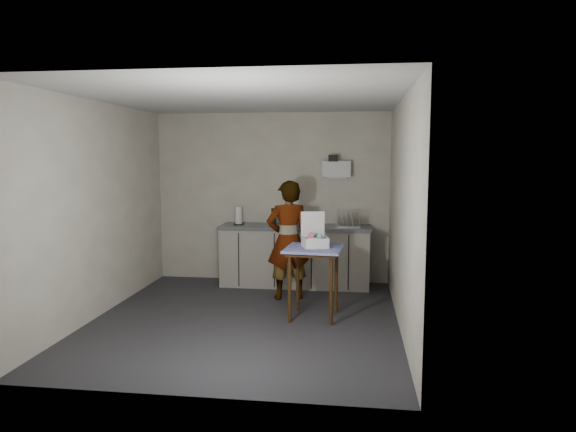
# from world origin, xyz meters

# --- Properties ---
(ground) EXTENTS (4.00, 4.00, 0.00)m
(ground) POSITION_xyz_m (0.00, 0.00, 0.00)
(ground) COLOR #26262A
(ground) RESTS_ON ground
(wall_back) EXTENTS (3.60, 0.02, 2.60)m
(wall_back) POSITION_xyz_m (0.00, 1.99, 1.30)
(wall_back) COLOR #B9B4A1
(wall_back) RESTS_ON ground
(wall_right) EXTENTS (0.02, 4.00, 2.60)m
(wall_right) POSITION_xyz_m (1.79, 0.00, 1.30)
(wall_right) COLOR #B9B4A1
(wall_right) RESTS_ON ground
(wall_left) EXTENTS (0.02, 4.00, 2.60)m
(wall_left) POSITION_xyz_m (-1.79, 0.00, 1.30)
(wall_left) COLOR #B9B4A1
(wall_left) RESTS_ON ground
(ceiling) EXTENTS (3.60, 4.00, 0.01)m
(ceiling) POSITION_xyz_m (0.00, 0.00, 2.60)
(ceiling) COLOR silver
(ceiling) RESTS_ON wall_back
(kitchen_counter) EXTENTS (2.24, 0.62, 0.91)m
(kitchen_counter) POSITION_xyz_m (0.40, 1.70, 0.43)
(kitchen_counter) COLOR black
(kitchen_counter) RESTS_ON ground
(wall_shelf) EXTENTS (0.42, 0.18, 0.37)m
(wall_shelf) POSITION_xyz_m (1.00, 1.92, 1.75)
(wall_shelf) COLOR white
(wall_shelf) RESTS_ON ground
(side_table) EXTENTS (0.72, 0.72, 0.86)m
(side_table) POSITION_xyz_m (0.80, 0.19, 0.75)
(side_table) COLOR #3D210E
(side_table) RESTS_ON ground
(standing_man) EXTENTS (0.69, 0.57, 1.62)m
(standing_man) POSITION_xyz_m (0.39, 0.98, 0.81)
(standing_man) COLOR #B2A593
(standing_man) RESTS_ON ground
(soap_bottle) EXTENTS (0.16, 0.16, 0.32)m
(soap_bottle) POSITION_xyz_m (0.30, 1.63, 1.07)
(soap_bottle) COLOR black
(soap_bottle) RESTS_ON kitchen_counter
(soda_can) EXTENTS (0.07, 0.07, 0.14)m
(soda_can) POSITION_xyz_m (0.32, 1.67, 0.98)
(soda_can) COLOR #B61225
(soda_can) RESTS_ON kitchen_counter
(dark_bottle) EXTENTS (0.08, 0.08, 0.26)m
(dark_bottle) POSITION_xyz_m (0.08, 1.69, 1.04)
(dark_bottle) COLOR black
(dark_bottle) RESTS_ON kitchen_counter
(paper_towel) EXTENTS (0.15, 0.15, 0.27)m
(paper_towel) POSITION_xyz_m (-0.46, 1.70, 1.04)
(paper_towel) COLOR black
(paper_towel) RESTS_ON kitchen_counter
(dish_rack) EXTENTS (0.36, 0.27, 0.25)m
(dish_rack) POSITION_xyz_m (1.18, 1.71, 0.97)
(dish_rack) COLOR silver
(dish_rack) RESTS_ON kitchen_counter
(bakery_box) EXTENTS (0.36, 0.37, 0.41)m
(bakery_box) POSITION_xyz_m (0.80, 0.25, 0.95)
(bakery_box) COLOR white
(bakery_box) RESTS_ON side_table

